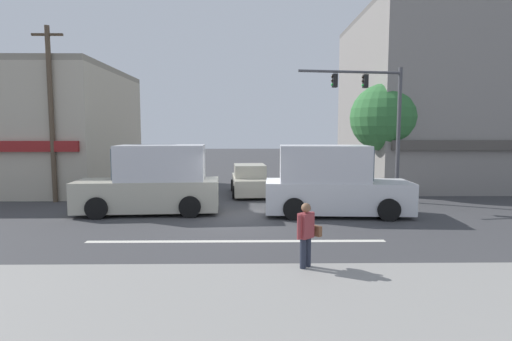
{
  "coord_description": "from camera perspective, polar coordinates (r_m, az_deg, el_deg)",
  "views": [
    {
      "loc": [
        0.44,
        -15.23,
        3.3
      ],
      "look_at": [
        0.68,
        2.0,
        1.6
      ],
      "focal_mm": 28.0,
      "sensor_mm": 36.0,
      "label": 1
    }
  ],
  "objects": [
    {
      "name": "sedan_crossing_rightbound",
      "position": [
        20.84,
        -0.92,
        -1.5
      ],
      "size": [
        2.11,
        4.21,
        1.58
      ],
      "color": "#B7B29E",
      "rests_on": "ground"
    },
    {
      "name": "traffic_light_mast",
      "position": [
        19.29,
        17.19,
        7.99
      ],
      "size": [
        4.86,
        0.78,
        6.2
      ],
      "color": "#47474C",
      "rests_on": "ground"
    },
    {
      "name": "utility_pole_near_left",
      "position": [
        20.72,
        -27.23,
        7.41
      ],
      "size": [
        1.4,
        0.22,
        8.03
      ],
      "color": "brown",
      "rests_on": "ground"
    },
    {
      "name": "building_right_corner",
      "position": [
        28.51,
        25.81,
        9.06
      ],
      "size": [
        11.65,
        11.29,
        10.56
      ],
      "color": "gray",
      "rests_on": "ground"
    },
    {
      "name": "lane_marking_stripe",
      "position": [
        12.19,
        -2.87,
        -10.06
      ],
      "size": [
        9.0,
        0.24,
        0.01
      ],
      "primitive_type": "cube",
      "color": "silver",
      "rests_on": "ground"
    },
    {
      "name": "box_truck_crossing_leftbound",
      "position": [
        16.57,
        -14.46,
        -1.64
      ],
      "size": [
        5.72,
        2.52,
        2.75
      ],
      "color": "#B7B29E",
      "rests_on": "ground"
    },
    {
      "name": "building_left_block",
      "position": [
        27.3,
        -31.94,
        5.04
      ],
      "size": [
        12.81,
        9.58,
        6.84
      ],
      "color": "#B7AD99",
      "rests_on": "ground"
    },
    {
      "name": "pedestrian_foreground_with_bag",
      "position": [
        9.36,
        7.22,
        -8.95
      ],
      "size": [
        0.62,
        0.54,
        1.67
      ],
      "color": "#232838",
      "rests_on": "ground"
    },
    {
      "name": "sidewalk_curb",
      "position": [
        7.47,
        -4.35,
        -19.92
      ],
      "size": [
        40.0,
        5.0,
        0.16
      ],
      "primitive_type": "cube",
      "color": "gray",
      "rests_on": "ground"
    },
    {
      "name": "street_tree",
      "position": [
        22.39,
        17.83,
        7.19
      ],
      "size": [
        3.58,
        3.58,
        5.81
      ],
      "color": "#4C3823",
      "rests_on": "ground"
    },
    {
      "name": "box_truck_waiting_far",
      "position": [
        15.97,
        10.82,
        -1.83
      ],
      "size": [
        5.71,
        2.49,
        2.75
      ],
      "color": "silver",
      "rests_on": "ground"
    },
    {
      "name": "ground_plane",
      "position": [
        15.59,
        -2.4,
        -6.59
      ],
      "size": [
        120.0,
        120.0,
        0.0
      ],
      "primitive_type": "plane",
      "color": "#3D3D3F"
    }
  ]
}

